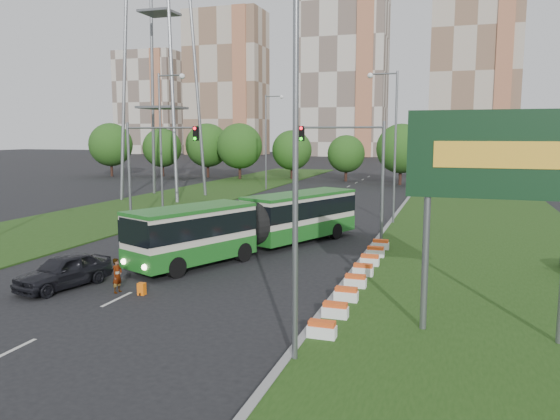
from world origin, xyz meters
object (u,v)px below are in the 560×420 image
(traffic_mast_left, at_px, (148,159))
(car_left_near, at_px, (64,271))
(articulated_bus, at_px, (252,223))
(car_left_far, at_px, (207,218))
(billboard, at_px, (498,165))
(shopping_trolley, at_px, (142,289))
(traffic_mast_median, at_px, (358,162))
(pedestrian, at_px, (117,275))

(traffic_mast_left, xyz_separation_m, car_left_near, (3.92, -14.13, -4.55))
(articulated_bus, distance_m, car_left_far, 9.49)
(billboard, xyz_separation_m, shopping_trolley, (-14.57, 0.93, -5.89))
(traffic_mast_median, relative_size, car_left_near, 1.71)
(traffic_mast_median, bearing_deg, car_left_near, -126.60)
(articulated_bus, height_order, pedestrian, articulated_bus)
(traffic_mast_left, height_order, articulated_bus, traffic_mast_left)
(billboard, distance_m, shopping_trolley, 15.75)
(articulated_bus, bearing_deg, billboard, -16.64)
(shopping_trolley, bearing_deg, articulated_bus, 80.97)
(car_left_near, bearing_deg, shopping_trolley, 14.93)
(pedestrian, bearing_deg, shopping_trolley, -87.65)
(car_left_near, xyz_separation_m, shopping_trolley, (4.14, 0.06, -0.52))
(car_left_far, bearing_deg, traffic_mast_median, -19.16)
(shopping_trolley, bearing_deg, car_left_far, 105.22)
(shopping_trolley, bearing_deg, traffic_mast_left, 119.06)
(billboard, height_order, traffic_mast_median, same)
(traffic_mast_median, bearing_deg, pedestrian, -118.99)
(pedestrian, height_order, shopping_trolley, pedestrian)
(car_left_far, xyz_separation_m, pedestrian, (3.64, -17.10, 0.05))
(pedestrian, bearing_deg, car_left_near, 93.45)
(traffic_mast_median, relative_size, traffic_mast_left, 1.00)
(traffic_mast_median, height_order, articulated_bus, traffic_mast_median)
(articulated_bus, height_order, car_left_far, articulated_bus)
(traffic_mast_median, distance_m, car_left_far, 13.00)
(car_left_near, bearing_deg, traffic_mast_median, 67.50)
(billboard, height_order, shopping_trolley, billboard)
(articulated_bus, height_order, car_left_near, articulated_bus)
(billboard, relative_size, traffic_mast_median, 1.00)
(traffic_mast_left, distance_m, shopping_trolley, 16.99)
(billboard, xyz_separation_m, car_left_near, (-18.71, 0.87, -5.37))
(traffic_mast_left, xyz_separation_m, pedestrian, (6.80, -14.07, -4.55))
(traffic_mast_median, xyz_separation_m, car_left_near, (-11.24, -15.13, -4.55))
(car_left_near, relative_size, pedestrian, 2.94)
(billboard, height_order, traffic_mast_left, same)
(traffic_mast_left, bearing_deg, car_left_near, -74.50)
(shopping_trolley, bearing_deg, billboard, -4.39)
(traffic_mast_median, bearing_deg, shopping_trolley, -115.22)
(billboard, bearing_deg, articulated_bus, 139.79)
(traffic_mast_left, height_order, pedestrian, traffic_mast_left)
(traffic_mast_median, bearing_deg, traffic_mast_left, -176.23)
(billboard, relative_size, car_left_far, 1.77)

